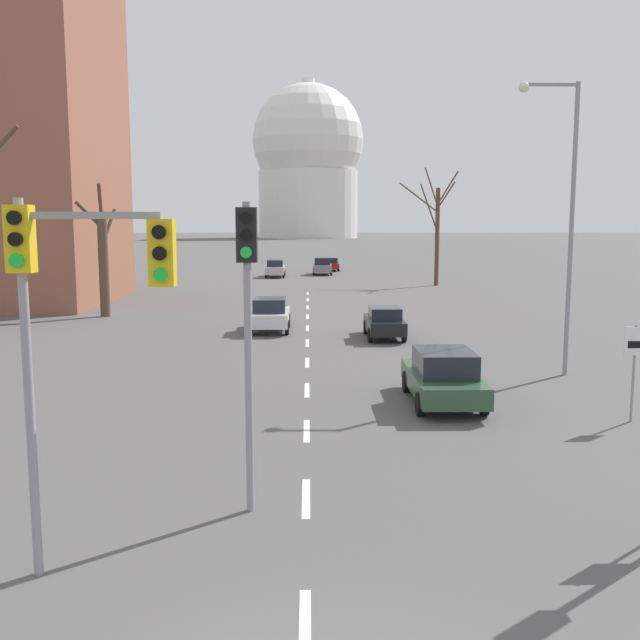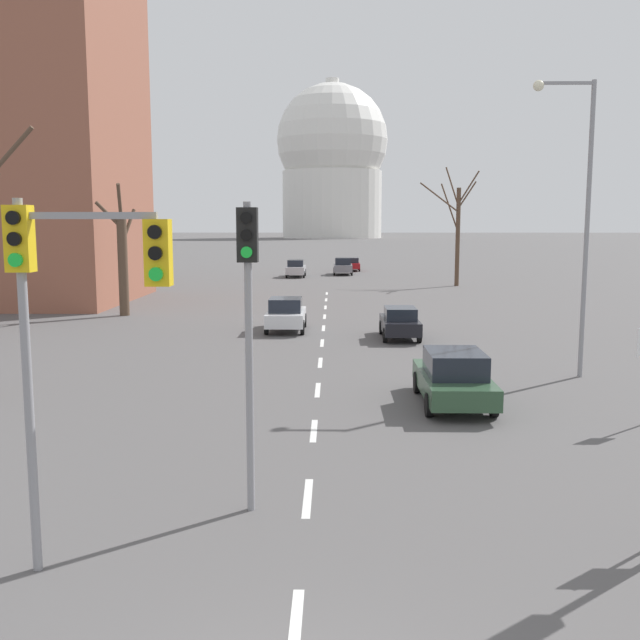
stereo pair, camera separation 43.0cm
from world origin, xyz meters
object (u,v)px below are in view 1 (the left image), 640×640
speed_limit_sign (635,356)px  sedan_mid_centre (443,376)px  street_lamp_right (563,203)px  traffic_signal_near_left (70,293)px  sedan_far_left (384,322)px  traffic_signal_centre_tall (248,301)px  sedan_distant_centre (275,268)px  sedan_near_left (322,266)px  sedan_far_right (330,264)px  sedan_near_right (270,314)px

speed_limit_sign → sedan_mid_centre: size_ratio=0.58×
speed_limit_sign → street_lamp_right: (0.03, 5.95, 4.17)m
street_lamp_right → traffic_signal_near_left: bearing=-130.6°
sedan_far_left → traffic_signal_centre_tall: bearing=-103.0°
sedan_far_left → sedan_distant_centre: sedan_distant_centre is taller
speed_limit_sign → street_lamp_right: street_lamp_right is taller
speed_limit_sign → sedan_distant_centre: size_ratio=0.57×
speed_limit_sign → sedan_near_left: 55.74m
speed_limit_sign → sedan_near_left: (-7.21, 55.26, -0.90)m
traffic_signal_near_left → sedan_mid_centre: size_ratio=1.25×
sedan_distant_centre → sedan_far_right: bearing=58.6°
traffic_signal_near_left → sedan_far_right: (5.88, 69.63, -3.53)m
speed_limit_sign → sedan_distant_centre: (-11.91, 52.08, -0.92)m
sedan_far_left → sedan_mid_centre: bearing=-87.9°
street_lamp_right → sedan_near_left: bearing=98.4°
sedan_near_left → sedan_far_left: bearing=-87.1°
sedan_distant_centre → traffic_signal_near_left: bearing=-90.1°
sedan_near_right → sedan_far_right: bearing=84.5°
sedan_near_left → sedan_mid_centre: (2.53, -53.24, -0.06)m
traffic_signal_near_left → sedan_near_right: traffic_signal_near_left is taller
sedan_mid_centre → traffic_signal_near_left: bearing=-125.9°
traffic_signal_near_left → traffic_signal_centre_tall: 3.35m
speed_limit_sign → sedan_far_right: (-6.18, 61.46, -1.03)m
sedan_near_right → sedan_far_right: sedan_near_right is taller
street_lamp_right → sedan_near_left: (-7.25, 49.31, -5.07)m
sedan_near_right → sedan_far_right: 45.31m
traffic_signal_centre_tall → speed_limit_sign: traffic_signal_centre_tall is taller
traffic_signal_near_left → speed_limit_sign: 14.78m
street_lamp_right → sedan_far_right: 56.09m
traffic_signal_centre_tall → sedan_far_left: 20.71m
speed_limit_sign → sedan_far_left: bearing=109.9°
sedan_near_left → sedan_far_left: sedan_near_left is taller
speed_limit_sign → sedan_near_left: bearing=97.4°
traffic_signal_near_left → traffic_signal_centre_tall: size_ratio=1.00×
sedan_far_left → street_lamp_right: bearing=-57.8°
street_lamp_right → sedan_mid_centre: size_ratio=2.20×
traffic_signal_near_left → sedan_mid_centre: bearing=54.1°
sedan_near_right → speed_limit_sign: bearing=-57.2°
street_lamp_right → sedan_far_left: size_ratio=2.53×
sedan_far_right → sedan_near_right: bearing=-95.5°
sedan_far_right → sedan_distant_centre: bearing=-121.4°
traffic_signal_centre_tall → sedan_near_right: traffic_signal_centre_tall is taller
traffic_signal_centre_tall → sedan_far_left: (4.60, 19.95, -3.16)m
traffic_signal_near_left → sedan_mid_centre: (7.38, 10.19, -3.47)m
speed_limit_sign → sedan_far_right: speed_limit_sign is taller
traffic_signal_centre_tall → sedan_near_left: (2.51, 61.06, -3.03)m
sedan_near_right → sedan_distant_centre: 35.75m
sedan_far_left → sedan_near_left: bearing=92.9°
sedan_near_left → sedan_near_right: (-3.32, -38.90, -0.04)m
sedan_mid_centre → sedan_far_right: 59.46m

